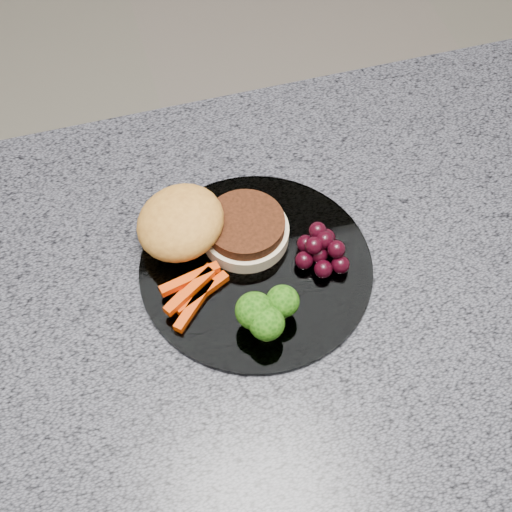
{
  "coord_description": "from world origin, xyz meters",
  "views": [
    {
      "loc": [
        -0.15,
        -0.39,
        1.57
      ],
      "look_at": [
        -0.04,
        0.03,
        0.93
      ],
      "focal_mm": 50.0,
      "sensor_mm": 36.0,
      "label": 1
    }
  ],
  "objects_px": {
    "island_cabinet": "(281,429)",
    "plate": "(256,267)",
    "grape_bunch": "(322,250)",
    "burger": "(204,227)"
  },
  "relations": [
    {
      "from": "grape_bunch",
      "to": "island_cabinet",
      "type": "bearing_deg",
      "value": -156.89
    },
    {
      "from": "island_cabinet",
      "to": "plate",
      "type": "bearing_deg",
      "value": 144.58
    },
    {
      "from": "burger",
      "to": "grape_bunch",
      "type": "bearing_deg",
      "value": -18.77
    },
    {
      "from": "plate",
      "to": "grape_bunch",
      "type": "bearing_deg",
      "value": -6.99
    },
    {
      "from": "grape_bunch",
      "to": "burger",
      "type": "bearing_deg",
      "value": 153.53
    },
    {
      "from": "island_cabinet",
      "to": "burger",
      "type": "distance_m",
      "value": 0.51
    },
    {
      "from": "island_cabinet",
      "to": "burger",
      "type": "height_order",
      "value": "burger"
    },
    {
      "from": "plate",
      "to": "grape_bunch",
      "type": "distance_m",
      "value": 0.08
    },
    {
      "from": "burger",
      "to": "grape_bunch",
      "type": "relative_size",
      "value": 2.95
    },
    {
      "from": "island_cabinet",
      "to": "burger",
      "type": "relative_size",
      "value": 6.63
    }
  ]
}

